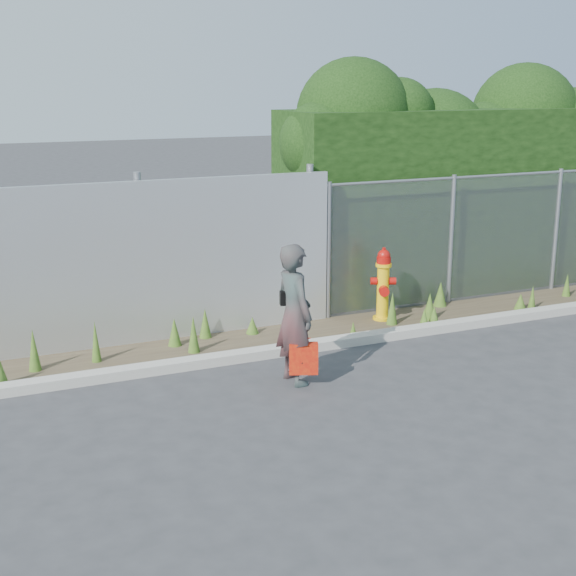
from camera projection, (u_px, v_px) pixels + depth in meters
The scene contains 10 objects.
ground at pixel (363, 401), 8.92m from camera, with size 80.00×80.00×0.00m, color #343336.
curb at pixel (297, 348), 10.50m from camera, with size 16.00×0.22×0.12m, color #A8A498.
weed_strip at pixel (265, 333), 10.92m from camera, with size 16.00×1.22×0.55m.
corrugated_fence at pixel (22, 274), 10.04m from camera, with size 8.50×0.21×2.30m.
chainlink_fence at pixel (505, 235), 12.97m from camera, with size 6.50×0.07×2.05m.
hedge at pixel (473, 165), 13.71m from camera, with size 7.46×2.04×3.82m.
fire_hydrant at pixel (383, 286), 11.75m from camera, with size 0.37×0.33×1.11m.
woman at pixel (294, 314), 9.29m from camera, with size 0.61×0.40×1.67m, color #0E5A55.
red_tote_bag at pixel (304, 358), 9.25m from camera, with size 0.33×0.12×0.44m.
black_shoulder_bag at pixel (289, 298), 9.44m from camera, with size 0.22×0.09×0.17m.
Camera 1 is at (-4.11, -7.27, 3.48)m, focal length 50.00 mm.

